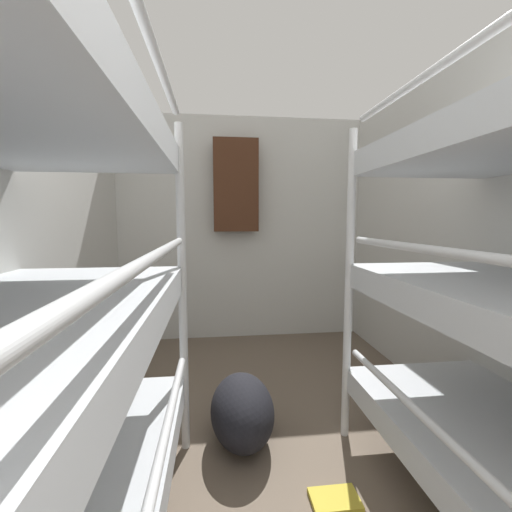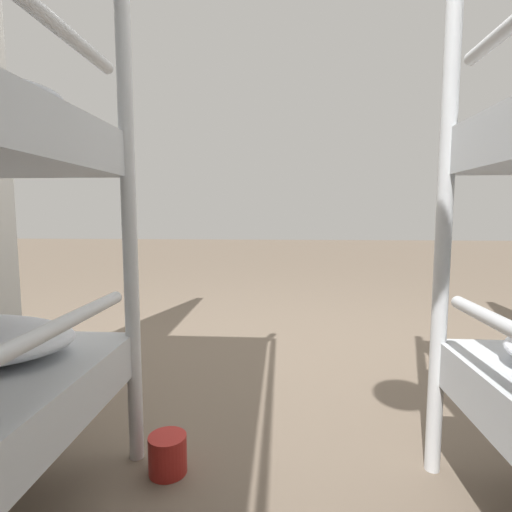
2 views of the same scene
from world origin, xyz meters
The scene contains 2 objects.
ground_plane centered at (0.00, 0.00, 0.00)m, with size 20.00×20.00×0.00m, color #6B5B4C.
tin_can centered at (0.33, 0.64, 0.06)m, with size 0.11×0.11×0.11m.
Camera 2 is at (0.00, 1.73, 0.76)m, focal length 28.00 mm.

